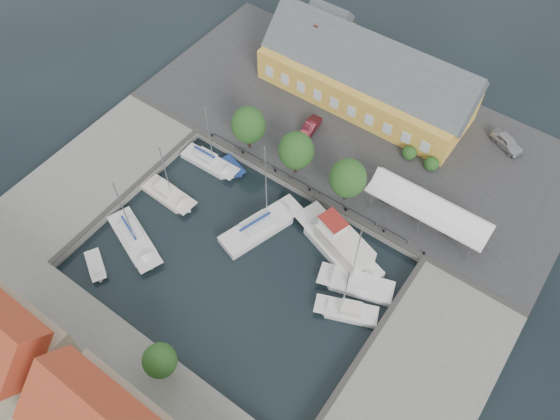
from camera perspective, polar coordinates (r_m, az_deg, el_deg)
name	(u,v)px	position (r m, az deg, el deg)	size (l,w,h in m)	color
ground	(249,253)	(61.04, -3.30, -4.55)	(140.00, 140.00, 0.00)	black
north_quay	(356,128)	(72.65, 7.93, 8.45)	(56.00, 26.00, 1.00)	#2D2D30
west_quay	(96,173)	(70.69, -18.63, 3.72)	(12.00, 24.00, 1.00)	slate
east_quay	(418,381)	(56.04, 14.25, -16.94)	(12.00, 24.00, 1.00)	slate
south_bank	(110,409)	(55.99, -17.34, -19.24)	(56.00, 14.00, 1.00)	slate
quay_edge_fittings	(274,220)	(62.13, -0.66, -1.01)	(56.00, 24.72, 0.40)	#383533
warehouse	(363,75)	(74.35, 8.71, 13.79)	(28.56, 14.00, 9.55)	gold
tent_canopy	(429,208)	(62.03, 15.26, 0.22)	(14.00, 4.00, 2.83)	white
quay_trees	(296,151)	(63.50, 1.70, 6.22)	(18.20, 4.20, 6.30)	black
car_silver	(507,142)	(74.24, 22.64, 6.59)	(1.85, 4.59, 1.56)	#AFB1B7
car_red	(310,127)	(70.58, 3.17, 8.64)	(1.44, 4.13, 1.36)	#57131E
center_sailboat	(260,228)	(62.38, -2.11, -1.86)	(5.95, 10.61, 13.94)	silver
trawler	(340,246)	(60.61, 6.31, -3.77)	(12.30, 7.10, 5.00)	silver
east_boat_a	(358,285)	(59.30, 8.12, -7.77)	(8.52, 5.06, 11.60)	silver
east_boat_b	(348,312)	(57.78, 7.10, -10.51)	(6.89, 4.48, 9.32)	silver
west_boat_a	(209,163)	(68.92, -7.44, 4.94)	(8.02, 2.44, 10.62)	silver
west_boat_b	(168,195)	(66.50, -11.60, 1.51)	(7.32, 2.79, 9.99)	silver
west_boat_d	(134,239)	(63.76, -14.99, -2.97)	(9.47, 5.78, 12.20)	silver
launch_sw	(96,266)	(63.33, -18.66, -5.56)	(4.43, 3.47, 0.98)	silver
launch_nw	(233,167)	(68.37, -4.97, 4.50)	(4.10, 2.60, 0.88)	navy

